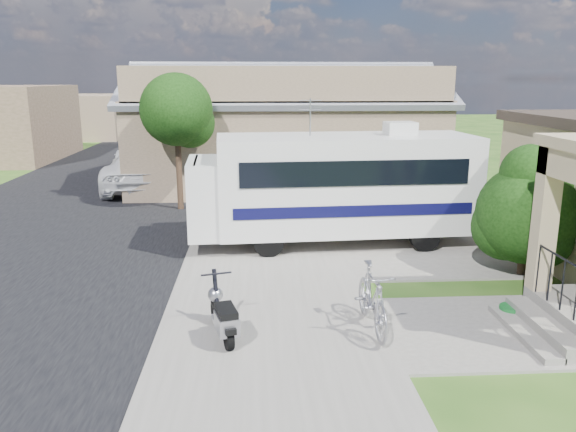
{
  "coord_description": "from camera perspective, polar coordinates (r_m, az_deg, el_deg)",
  "views": [
    {
      "loc": [
        -1.25,
        -9.97,
        4.36
      ],
      "look_at": [
        -0.5,
        2.5,
        1.3
      ],
      "focal_mm": 35.0,
      "sensor_mm": 36.0,
      "label": 1
    }
  ],
  "objects": [
    {
      "name": "shrub",
      "position": [
        13.58,
        23.26,
        0.62
      ],
      "size": [
        2.45,
        2.33,
        3.0
      ],
      "color": "black",
      "rests_on": "ground"
    },
    {
      "name": "warehouse",
      "position": [
        24.09,
        -0.46,
        8.11
      ],
      "size": [
        12.5,
        8.4,
        5.04
      ],
      "color": "brown",
      "rests_on": "ground"
    },
    {
      "name": "street_tree_a",
      "position": [
        19.21,
        -10.94,
        10.2
      ],
      "size": [
        2.44,
        2.4,
        4.58
      ],
      "color": "black",
      "rests_on": "ground"
    },
    {
      "name": "bicycle",
      "position": [
        10.01,
        8.54,
        -8.59
      ],
      "size": [
        0.63,
        1.95,
        1.16
      ],
      "primitive_type": "imported",
      "rotation": [
        0.0,
        0.0,
        0.04
      ],
      "color": "#96959C",
      "rests_on": "ground"
    },
    {
      "name": "driveway_slab",
      "position": [
        15.36,
        7.02,
        -2.74
      ],
      "size": [
        7.0,
        6.0,
        0.05
      ],
      "primitive_type": "cube",
      "color": "slate",
      "rests_on": "ground"
    },
    {
      "name": "walk_slab",
      "position": [
        10.84,
        20.36,
        -10.74
      ],
      "size": [
        4.0,
        3.0,
        0.05
      ],
      "primitive_type": "cube",
      "color": "slate",
      "rests_on": "ground"
    },
    {
      "name": "sidewalk_slab",
      "position": [
        20.44,
        -2.67,
        1.51
      ],
      "size": [
        4.0,
        80.0,
        0.06
      ],
      "primitive_type": "cube",
      "color": "slate",
      "rests_on": "ground"
    },
    {
      "name": "street_tree_b",
      "position": [
        29.14,
        -8.44,
        11.71
      ],
      "size": [
        2.44,
        2.4,
        4.73
      ],
      "color": "black",
      "rests_on": "ground"
    },
    {
      "name": "ground",
      "position": [
        10.96,
        3.45,
        -9.72
      ],
      "size": [
        120.0,
        120.0,
        0.0
      ],
      "primitive_type": "plane",
      "color": "#1F4512"
    },
    {
      "name": "street_tree_c",
      "position": [
        38.12,
        -7.28,
        11.77
      ],
      "size": [
        2.44,
        2.4,
        4.42
      ],
      "color": "black",
      "rests_on": "ground"
    },
    {
      "name": "van",
      "position": [
        30.27,
        -13.46,
        6.86
      ],
      "size": [
        3.03,
        6.51,
        1.84
      ],
      "primitive_type": "imported",
      "rotation": [
        0.0,
        0.0,
        -0.07
      ],
      "color": "white",
      "rests_on": "ground"
    },
    {
      "name": "motorhome",
      "position": [
        14.96,
        4.76,
        3.26
      ],
      "size": [
        7.6,
        2.79,
        3.83
      ],
      "rotation": [
        0.0,
        0.0,
        0.06
      ],
      "color": "silver",
      "rests_on": "ground"
    },
    {
      "name": "garden_hose",
      "position": [
        11.47,
        21.68,
        -9.1
      ],
      "size": [
        0.43,
        0.43,
        0.19
      ],
      "primitive_type": "cylinder",
      "color": "#125D22",
      "rests_on": "ground"
    },
    {
      "name": "scooter",
      "position": [
        9.7,
        -6.63,
        -10.06
      ],
      "size": [
        0.7,
        1.53,
        1.02
      ],
      "rotation": [
        0.0,
        0.0,
        0.25
      ],
      "color": "black",
      "rests_on": "ground"
    },
    {
      "name": "distant_bldg_near",
      "position": [
        46.15,
        -21.07,
        9.43
      ],
      "size": [
        8.0,
        7.0,
        3.2
      ],
      "primitive_type": "cube",
      "color": "brown",
      "rests_on": "ground"
    },
    {
      "name": "street_slab",
      "position": [
        21.37,
        -20.37,
        1.15
      ],
      "size": [
        9.0,
        80.0,
        0.02
      ],
      "primitive_type": "cube",
      "color": "black",
      "rests_on": "ground"
    },
    {
      "name": "pickup_truck",
      "position": [
        23.53,
        -14.59,
        4.65
      ],
      "size": [
        3.3,
        6.12,
        1.63
      ],
      "primitive_type": "imported",
      "rotation": [
        0.0,
        0.0,
        3.25
      ],
      "color": "white",
      "rests_on": "ground"
    }
  ]
}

